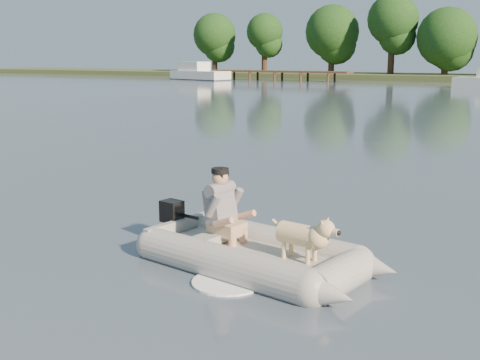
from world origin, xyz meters
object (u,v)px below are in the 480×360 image
Objects in this scene: dog at (299,239)px; cabin_cruiser at (200,71)px; dock at (270,75)px; man at (221,204)px; dinghy at (258,226)px.

cabin_cruiser reaches higher than dog.
dog is at bearing -62.07° from dock.
dock is 7.65m from cabin_cruiser.
man is 1.16× the size of dog.
dock reaches higher than dog.
dog is at bearing -40.80° from cabin_cruiser.
man is 0.13× the size of cabin_cruiser.
man is at bearing -63.02° from dock.
cabin_cruiser is at bearing 134.02° from dog.
dinghy is at bearing -62.55° from dock.
cabin_cruiser is (-33.86, 48.68, 0.46)m from dinghy.
dog is (0.58, -0.04, -0.06)m from dinghy.
cabin_cruiser is at bearing 133.19° from man.
cabin_cruiser is (-34.43, 48.72, 0.52)m from dog.
dock is at bearing 126.22° from dinghy.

